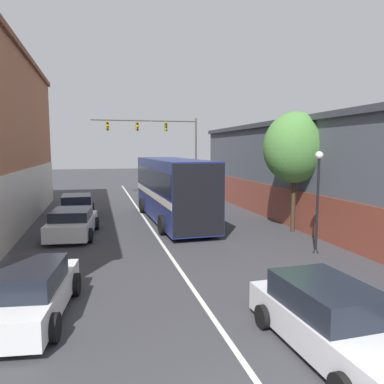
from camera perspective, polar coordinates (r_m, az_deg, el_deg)
name	(u,v)px	position (r m, az deg, el deg)	size (l,w,h in m)	color
lane_center_line	(148,224)	(21.59, -6.65, -4.87)	(0.14, 46.33, 0.01)	silver
building_right_storefront	(349,168)	(25.19, 22.76, 3.40)	(10.24, 26.97, 5.95)	#4C515B
bus	(172,187)	(22.06, -3.05, 0.82)	(3.11, 10.91, 3.69)	navy
hatchback_foreground	(331,321)	(8.79, 20.41, -17.95)	(2.07, 4.63, 1.44)	silver
parked_car_left_near	(29,293)	(10.56, -23.59, -13.88)	(2.37, 4.51, 1.41)	silver
parked_car_left_mid	(73,223)	(19.23, -17.75, -4.52)	(2.52, 4.70, 1.38)	silver
parked_car_left_far	(77,206)	(24.90, -17.15, -2.02)	(2.28, 4.58, 1.40)	navy
traffic_signal_gantry	(163,137)	(34.66, -4.45, 8.30)	(9.57, 0.36, 7.12)	#514C47
street_lamp	(318,194)	(16.04, 18.62, -0.28)	(0.32, 0.32, 4.18)	black
street_tree_near	(295,148)	(19.76, 15.42, 6.52)	(3.27, 2.94, 6.14)	#3D2D1E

